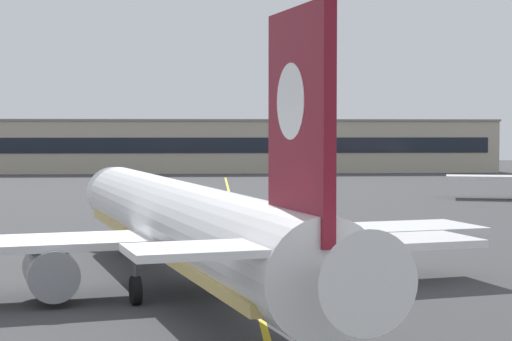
{
  "coord_description": "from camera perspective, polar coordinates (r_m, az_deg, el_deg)",
  "views": [
    {
      "loc": [
        -3.49,
        -27.35,
        7.87
      ],
      "look_at": [
        -0.59,
        11.82,
        6.09
      ],
      "focal_mm": 62.71,
      "sensor_mm": 36.0,
      "label": 1
    }
  ],
  "objects": [
    {
      "name": "terminal_building",
      "position": [
        166.94,
        -3.57,
        1.58
      ],
      "size": [
        110.46,
        12.4,
        9.85
      ],
      "color": "#B2A893",
      "rests_on": "ground"
    },
    {
      "name": "safety_cone_by_nose_gear",
      "position": [
        59.91,
        -3.37,
        -4.71
      ],
      "size": [
        0.44,
        0.44,
        0.55
      ],
      "color": "orange",
      "rests_on": "ground"
    },
    {
      "name": "airliner_foreground",
      "position": [
        42.9,
        -4.74,
        -3.44
      ],
      "size": [
        32.21,
        40.95,
        11.65
      ],
      "color": "white",
      "rests_on": "ground"
    },
    {
      "name": "taxiway_centreline",
      "position": [
        57.99,
        -0.74,
        -5.2
      ],
      "size": [
        4.9,
        179.95,
        0.01
      ],
      "primitive_type": "cube",
      "rotation": [
        0.0,
        0.0,
        -0.03
      ],
      "color": "yellow",
      "rests_on": "ground"
    }
  ]
}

